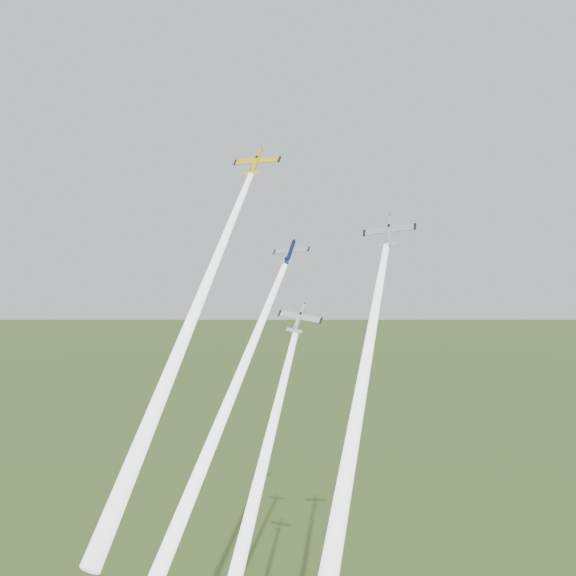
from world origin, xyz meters
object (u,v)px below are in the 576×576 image
at_px(plane_yellow, 256,162).
at_px(plane_silver_right, 389,231).
at_px(plane_silver_low, 299,318).
at_px(plane_navy, 290,252).

bearing_deg(plane_yellow, plane_silver_right, -13.14).
relative_size(plane_yellow, plane_silver_right, 1.02).
height_order(plane_yellow, plane_silver_right, plane_yellow).
relative_size(plane_yellow, plane_silver_low, 1.24).
bearing_deg(plane_yellow, plane_silver_low, -47.15).
bearing_deg(plane_navy, plane_silver_right, -2.05).
xyz_separation_m(plane_yellow, plane_silver_low, (15.16, -8.58, -25.80)).
distance_m(plane_navy, plane_silver_right, 17.46).
relative_size(plane_navy, plane_silver_low, 0.94).
distance_m(plane_yellow, plane_silver_right, 27.93).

